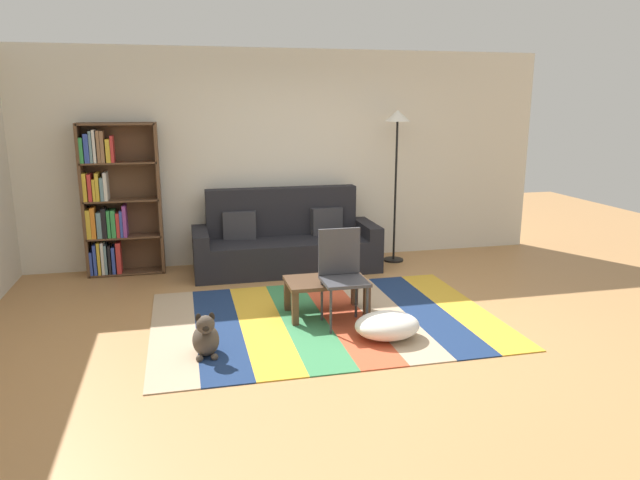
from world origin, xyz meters
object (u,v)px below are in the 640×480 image
object	(u,v)px
pouf	(387,326)
standing_lamp	(397,136)
folding_chair	(342,269)
coffee_table	(326,286)
dog	(206,337)
bookshelf	(112,204)
tv_remote	(325,280)
couch	(285,243)

from	to	relation	value
pouf	standing_lamp	bearing A→B (deg)	68.33
folding_chair	coffee_table	bearing A→B (deg)	140.67
dog	bookshelf	bearing A→B (deg)	109.37
dog	standing_lamp	world-z (taller)	standing_lamp
tv_remote	folding_chair	bearing A→B (deg)	-31.23
dog	folding_chair	bearing A→B (deg)	19.43
bookshelf	dog	bearing A→B (deg)	-70.63
coffee_table	standing_lamp	world-z (taller)	standing_lamp
coffee_table	couch	bearing A→B (deg)	93.34
couch	standing_lamp	xyz separation A→B (m)	(1.46, 0.06, 1.29)
pouf	tv_remote	xyz separation A→B (m)	(-0.41, 0.66, 0.25)
pouf	couch	bearing A→B (deg)	101.26
coffee_table	folding_chair	xyz separation A→B (m)	(0.09, -0.24, 0.23)
pouf	tv_remote	world-z (taller)	tv_remote
bookshelf	tv_remote	size ratio (longest dim) A/B	12.11
coffee_table	standing_lamp	size ratio (longest dim) A/B	0.40
bookshelf	pouf	distance (m)	3.75
couch	pouf	xyz separation A→B (m)	(0.48, -2.40, -0.21)
dog	folding_chair	world-z (taller)	folding_chair
dog	pouf	bearing A→B (deg)	-0.47
couch	dog	size ratio (longest dim) A/B	5.69
bookshelf	tv_remote	bearing A→B (deg)	-43.91
bookshelf	dog	world-z (taller)	bookshelf
couch	folding_chair	world-z (taller)	couch
coffee_table	tv_remote	bearing A→B (deg)	-123.33
bookshelf	coffee_table	world-z (taller)	bookshelf
bookshelf	coffee_table	distance (m)	2.97
couch	dog	xyz separation A→B (m)	(-1.10, -2.39, -0.18)
tv_remote	folding_chair	xyz separation A→B (m)	(0.12, -0.19, 0.16)
pouf	bookshelf	bearing A→B (deg)	133.14
bookshelf	standing_lamp	size ratio (longest dim) A/B	0.93
coffee_table	dog	distance (m)	1.39
coffee_table	tv_remote	size ratio (longest dim) A/B	5.21
pouf	folding_chair	distance (m)	0.69
standing_lamp	bookshelf	bearing A→B (deg)	176.41
couch	pouf	distance (m)	2.46
couch	bookshelf	distance (m)	2.12
pouf	dog	size ratio (longest dim) A/B	1.47
standing_lamp	folding_chair	size ratio (longest dim) A/B	2.17
coffee_table	folding_chair	size ratio (longest dim) A/B	0.87
bookshelf	folding_chair	distance (m)	3.16
coffee_table	tv_remote	xyz separation A→B (m)	(-0.03, -0.04, 0.07)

